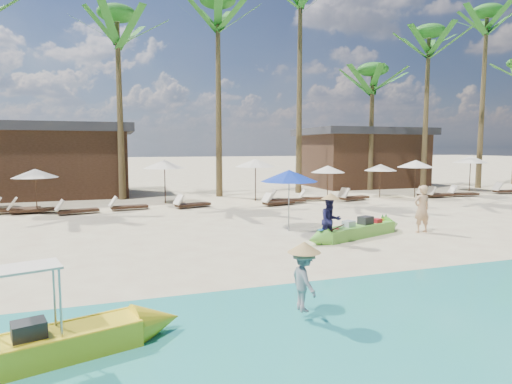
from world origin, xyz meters
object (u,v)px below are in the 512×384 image
object	(u,v)px
tourist	(422,209)
green_canoe	(358,230)
yellow_canoe	(12,354)
blue_umbrella	(289,176)

from	to	relation	value
tourist	green_canoe	bearing A→B (deg)	0.41
yellow_canoe	blue_umbrella	xyz separation A→B (m)	(7.07, 7.54, 1.71)
green_canoe	yellow_canoe	xyz separation A→B (m)	(-8.82, -5.92, 0.01)
tourist	blue_umbrella	distance (m)	4.68
yellow_canoe	blue_umbrella	world-z (taller)	blue_umbrella
green_canoe	yellow_canoe	distance (m)	10.63
yellow_canoe	tourist	size ratio (longest dim) A/B	3.15
green_canoe	tourist	xyz separation A→B (m)	(2.47, -0.05, 0.60)
green_canoe	tourist	bearing A→B (deg)	-20.85
green_canoe	tourist	world-z (taller)	tourist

